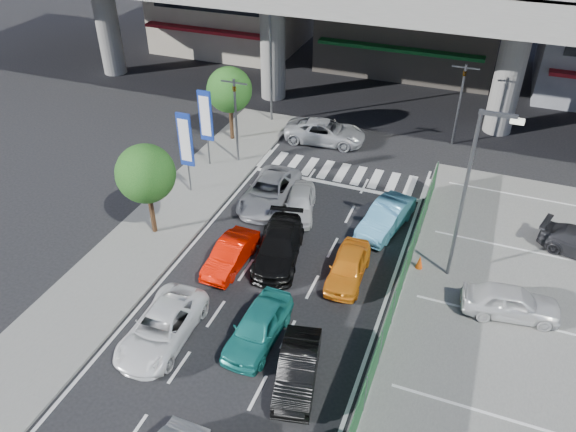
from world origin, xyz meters
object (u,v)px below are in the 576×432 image
at_px(signboard_near, 186,142).
at_px(sedan_white_front_mid, 300,203).
at_px(traffic_light_left, 235,101).
at_px(taxi_orange_right, 348,267).
at_px(hatch_black_mid_right, 298,369).
at_px(sedan_white_mid_left, 162,327).
at_px(traffic_light_right, 463,85).
at_px(traffic_cone, 420,262).
at_px(street_lamp_left, 273,53).
at_px(crossing_wagon_silver, 325,132).
at_px(tree_far, 229,90).
at_px(taxi_teal_mid, 258,327).
at_px(kei_truck_front_right, 386,217).
at_px(signboard_far, 206,118).
at_px(street_lamp_right, 471,185).
at_px(sedan_black_mid, 279,246).
at_px(parked_sedan_white, 511,302).
at_px(tree_near, 146,174).
at_px(wagon_silver_front_left, 269,191).
at_px(taxi_orange_left, 231,254).

xyz_separation_m(signboard_near, sedan_white_front_mid, (6.31, 0.21, -2.42)).
relative_size(traffic_light_left, taxi_orange_right, 1.39).
bearing_deg(hatch_black_mid_right, sedan_white_mid_left, 167.79).
xyz_separation_m(traffic_light_right, taxi_orange_right, (-2.64, -14.85, -3.30)).
xyz_separation_m(hatch_black_mid_right, traffic_cone, (2.99, 7.93, -0.24)).
xyz_separation_m(street_lamp_left, crossing_wagon_silver, (4.18, -1.63, -4.06)).
height_order(traffic_light_left, sedan_white_front_mid, traffic_light_left).
relative_size(tree_far, traffic_cone, 7.29).
xyz_separation_m(taxi_teal_mid, traffic_cone, (5.11, 6.57, -0.30)).
bearing_deg(kei_truck_front_right, signboard_far, 179.69).
xyz_separation_m(tree_far, sedan_white_front_mid, (6.91, -6.30, -2.75)).
relative_size(traffic_light_right, sedan_white_mid_left, 1.12).
bearing_deg(tree_far, taxi_orange_right, -44.16).
bearing_deg(tree_far, street_lamp_right, -29.58).
distance_m(traffic_light_left, sedan_black_mid, 10.07).
xyz_separation_m(sedan_white_front_mid, traffic_cone, (6.62, -2.27, -0.25)).
bearing_deg(traffic_light_right, sedan_white_front_mid, -120.63).
bearing_deg(tree_far, street_lamp_left, 67.16).
bearing_deg(hatch_black_mid_right, kei_truck_front_right, 73.37).
distance_m(taxi_orange_right, traffic_cone, 3.39).
bearing_deg(signboard_far, parked_sedan_white, -21.23).
xyz_separation_m(traffic_light_right, sedan_white_front_mid, (-6.39, -10.80, -3.30)).
distance_m(hatch_black_mid_right, crossing_wagon_silver, 19.00).
bearing_deg(taxi_orange_right, street_lamp_left, 121.13).
xyz_separation_m(street_lamp_right, tree_near, (-14.17, -2.00, -1.38)).
relative_size(sedan_white_mid_left, hatch_black_mid_right, 1.21).
distance_m(signboard_near, sedan_black_mid, 7.97).
height_order(street_lamp_right, sedan_black_mid, street_lamp_right).
bearing_deg(signboard_near, street_lamp_left, 85.01).
bearing_deg(wagon_silver_front_left, sedan_black_mid, -63.87).
distance_m(signboard_near, sedan_white_mid_left, 11.13).
relative_size(signboard_near, crossing_wagon_silver, 0.92).
bearing_deg(traffic_light_right, signboard_near, -139.09).
bearing_deg(taxi_orange_right, sedan_black_mid, 174.11).
xyz_separation_m(tree_far, hatch_black_mid_right, (10.54, -16.49, -2.76)).
height_order(traffic_light_left, taxi_orange_left, traffic_light_left).
distance_m(wagon_silver_front_left, traffic_cone, 8.88).
relative_size(street_lamp_left, signboard_near, 1.70).
bearing_deg(tree_near, traffic_light_left, 84.29).
distance_m(traffic_light_right, street_lamp_right, 13.13).
distance_m(signboard_near, kei_truck_front_right, 11.04).
distance_m(taxi_orange_right, parked_sedan_white, 6.83).
bearing_deg(kei_truck_front_right, sedan_black_mid, -122.47).
height_order(street_lamp_right, traffic_cone, street_lamp_right).
height_order(hatch_black_mid_right, sedan_black_mid, sedan_black_mid).
bearing_deg(taxi_orange_right, taxi_orange_left, -171.20).
distance_m(sedan_black_mid, taxi_orange_right, 3.39).
distance_m(taxi_orange_right, wagon_silver_front_left, 7.15).
height_order(signboard_near, tree_near, tree_near).
bearing_deg(signboard_far, crossing_wagon_silver, 44.59).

